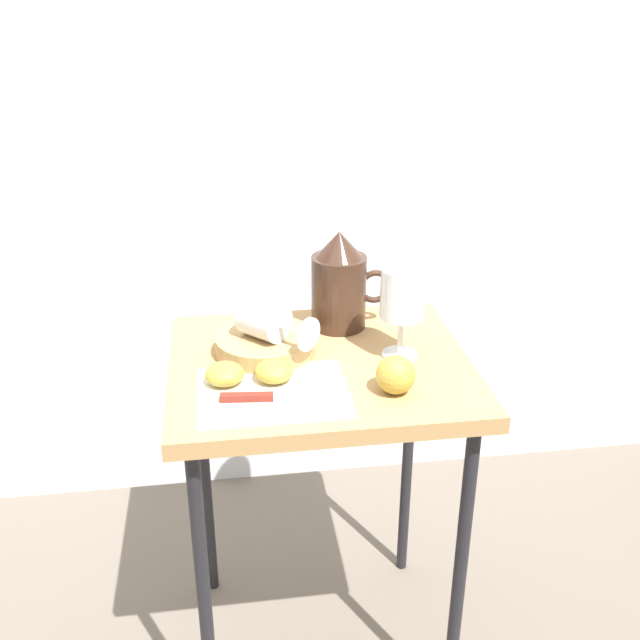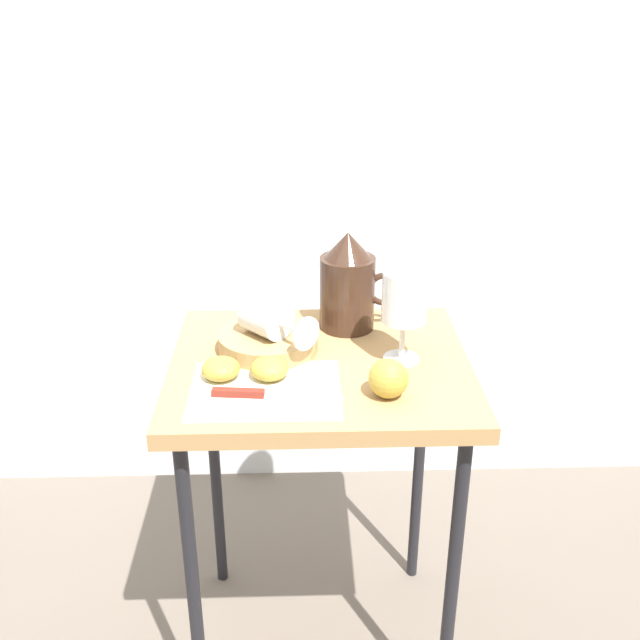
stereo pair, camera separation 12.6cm
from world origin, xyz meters
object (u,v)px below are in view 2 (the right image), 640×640
wine_glass_tipped_near (268,318)px  wine_glass_upright (404,302)px  knife (258,394)px  pitcher (348,290)px  apple_half_left (221,369)px  apple_half_right (270,368)px  basket_tray (268,342)px  apple_whole (389,378)px  table (320,396)px

wine_glass_tipped_near → wine_glass_upright: bearing=-8.1°
knife → pitcher: bearing=58.9°
apple_half_left → apple_half_right: same height
pitcher → wine_glass_tipped_near: pitcher is taller
pitcher → knife: pitcher is taller
pitcher → apple_half_left: size_ratio=2.95×
basket_tray → apple_half_right: size_ratio=2.77×
apple_whole → knife: 0.21m
apple_half_left → apple_whole: bearing=-12.5°
wine_glass_tipped_near → apple_whole: wine_glass_tipped_near is taller
basket_tray → apple_whole: apple_whole is taller
apple_whole → table: bearing=130.5°
wine_glass_upright → knife: bearing=-152.9°
table → wine_glass_tipped_near: bearing=159.5°
apple_half_left → knife: bearing=-44.8°
apple_half_left → pitcher: bearing=42.2°
pitcher → apple_half_left: 0.31m
apple_half_left → apple_whole: apple_whole is taller
table → apple_whole: apple_whole is taller
apple_half_right → basket_tray: bearing=93.2°
table → basket_tray: (-0.09, 0.05, 0.09)m
wine_glass_upright → wine_glass_tipped_near: 0.24m
knife → apple_half_left: bearing=135.2°
table → apple_half_left: bearing=-159.3°
pitcher → wine_glass_tipped_near: bearing=-144.2°
wine_glass_tipped_near → apple_half_right: bearing=-87.5°
apple_whole → knife: size_ratio=0.31×
apple_whole → wine_glass_upright: bearing=73.0°
pitcher → wine_glass_upright: bearing=-58.4°
basket_tray → wine_glass_upright: bearing=-10.7°
apple_half_left → knife: apple_half_left is taller
knife → wine_glass_tipped_near: bearing=85.3°
basket_tray → apple_half_left: apple_half_left is taller
basket_tray → pitcher: (0.15, 0.10, 0.06)m
basket_tray → apple_half_right: bearing=-86.8°
basket_tray → apple_half_left: bearing=-124.8°
wine_glass_upright → table: bearing=-179.8°
wine_glass_upright → wine_glass_tipped_near: size_ratio=1.15×
basket_tray → pitcher: pitcher is taller
pitcher → wine_glass_upright: 0.17m
pitcher → knife: size_ratio=0.91×
pitcher → apple_half_right: 0.26m
table → apple_half_left: 0.20m
wine_glass_upright → wine_glass_tipped_near: (-0.24, 0.03, -0.04)m
table → wine_glass_upright: (0.14, 0.00, 0.19)m
table → apple_half_right: 0.14m
basket_tray → apple_whole: size_ratio=2.77×
pitcher → knife: bearing=-121.1°
table → knife: bearing=-129.4°
table → wine_glass_tipped_near: wine_glass_tipped_near is taller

